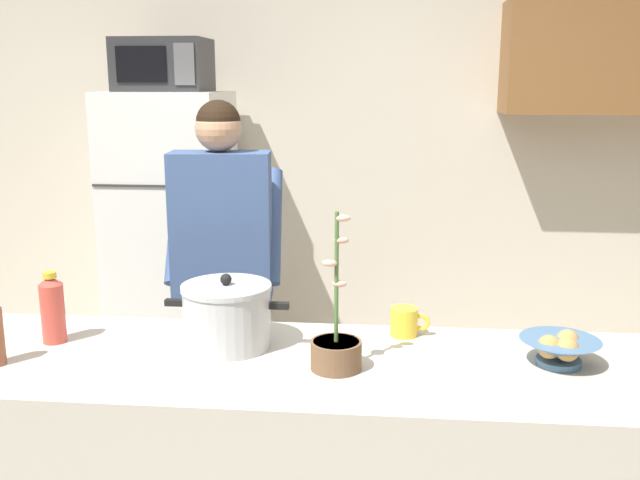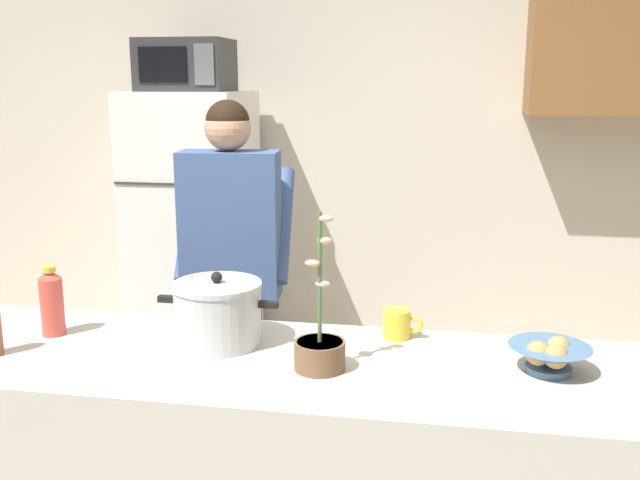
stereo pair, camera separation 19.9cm
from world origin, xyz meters
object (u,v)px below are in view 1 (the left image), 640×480
at_px(person_near_pot, 222,246).
at_px(bottle_mid_counter, 52,308).
at_px(bread_bowl, 560,349).
at_px(microwave, 163,65).
at_px(refrigerator, 173,242).
at_px(coffee_mug, 405,322).
at_px(potted_orchid, 336,347).
at_px(cooking_pot, 227,315).

relative_size(person_near_pot, bottle_mid_counter, 7.13).
xyz_separation_m(person_near_pot, bottle_mid_counter, (-0.35, -0.86, -0.01)).
bearing_deg(bread_bowl, microwave, 134.06).
bearing_deg(refrigerator, coffee_mug, -51.33).
bearing_deg(microwave, potted_orchid, -60.19).
bearing_deg(potted_orchid, person_near_pot, 119.85).
bearing_deg(microwave, bread_bowl, -45.94).
height_order(person_near_pot, potted_orchid, person_near_pot).
bearing_deg(refrigerator, bottle_mid_counter, -85.02).
bearing_deg(coffee_mug, microwave, 129.05).
relative_size(refrigerator, potted_orchid, 3.61).
bearing_deg(person_near_pot, microwave, 119.77).
distance_m(microwave, bread_bowl, 2.63).
height_order(person_near_pot, bottle_mid_counter, person_near_pot).
xyz_separation_m(coffee_mug, potted_orchid, (-0.21, -0.30, 0.02)).
relative_size(cooking_pot, coffee_mug, 3.02).
bearing_deg(microwave, coffee_mug, -50.95).
bearing_deg(refrigerator, person_near_pot, -60.83).
xyz_separation_m(person_near_pot, potted_orchid, (0.57, -0.99, -0.06)).
bearing_deg(microwave, person_near_pot, -60.23).
distance_m(cooking_pot, coffee_mug, 0.58).
bearing_deg(microwave, refrigerator, 90.07).
distance_m(coffee_mug, bread_bowl, 0.50).
relative_size(cooking_pot, bread_bowl, 1.67).
bearing_deg(cooking_pot, bread_bowl, -3.35).
xyz_separation_m(bread_bowl, potted_orchid, (-0.66, -0.09, 0.02)).
distance_m(bread_bowl, bottle_mid_counter, 1.58).
height_order(coffee_mug, bottle_mid_counter, bottle_mid_counter).
bearing_deg(potted_orchid, refrigerator, 119.53).
distance_m(microwave, person_near_pot, 1.29).
relative_size(refrigerator, bottle_mid_counter, 7.21).
relative_size(refrigerator, microwave, 3.52).
xyz_separation_m(refrigerator, coffee_mug, (1.28, -1.60, 0.12)).
distance_m(refrigerator, person_near_pot, 1.06).
distance_m(microwave, bottle_mid_counter, 1.92).
bearing_deg(cooking_pot, refrigerator, 112.32).
xyz_separation_m(person_near_pot, coffee_mug, (0.77, -0.69, -0.08)).
xyz_separation_m(bottle_mid_counter, potted_orchid, (0.92, -0.13, -0.05)).
height_order(microwave, cooking_pot, microwave).
xyz_separation_m(refrigerator, person_near_pot, (0.51, -0.91, 0.20)).
distance_m(cooking_pot, potted_orchid, 0.39).
bearing_deg(person_near_pot, potted_orchid, -60.15).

